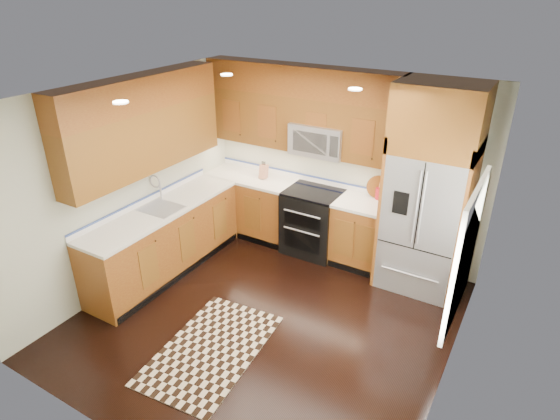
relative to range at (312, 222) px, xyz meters
The scene contains 16 objects.
ground 1.75m from the range, 81.47° to the right, with size 4.00×4.00×0.00m, color black.
wall_back 0.93m from the range, 53.04° to the left, with size 4.00×0.02×2.60m, color beige.
wall_left 2.56m from the range, 136.38° to the right, with size 0.02×4.00×2.60m, color beige.
wall_right 2.92m from the range, 36.55° to the right, with size 0.02×4.00×2.60m, color beige.
window 2.83m from the range, 33.39° to the right, with size 0.04×1.10×1.30m.
base_cabinets 1.25m from the range, 141.90° to the right, with size 2.85×3.00×0.90m.
countertop 1.16m from the range, 142.09° to the right, with size 2.86×3.01×0.04m.
upper_cabinets 1.89m from the range, 147.22° to the right, with size 2.85×3.00×1.15m.
range is the anchor object (origin of this frame).
microwave 1.20m from the range, 90.19° to the left, with size 0.76×0.40×0.42m.
refrigerator 1.76m from the range, ahead, with size 0.98×0.75×2.60m.
sink_faucet 2.13m from the range, 135.87° to the right, with size 0.54×0.44×0.37m.
rug 2.45m from the range, 89.63° to the right, with size 0.96×1.60×0.01m, color black.
knife_block 1.04m from the range, behind, with size 0.10×0.14×0.26m.
utensil_crock 1.07m from the range, 15.34° to the left, with size 0.13×0.13×0.33m.
cutting_board 0.99m from the range, 18.24° to the left, with size 0.31×0.31×0.02m, color brown.
Camera 1 is at (2.36, -3.69, 3.56)m, focal length 30.00 mm.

